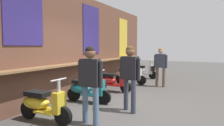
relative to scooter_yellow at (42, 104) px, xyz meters
name	(u,v)px	position (x,y,z in m)	size (l,w,h in m)	color
ground_plane	(120,107)	(1.76, -1.08, -0.39)	(37.82, 37.82, 0.00)	#474442
market_stall_facade	(60,45)	(1.75, 0.94, 1.30)	(13.51, 0.61, 3.38)	brown
scooter_yellow	(42,104)	(0.00, 0.00, 0.00)	(0.46, 1.40, 0.97)	gold
scooter_teal	(86,89)	(1.74, 0.00, 0.00)	(0.48, 1.40, 0.97)	#197075
scooter_red	(111,81)	(3.40, 0.00, 0.00)	(0.46, 1.40, 0.97)	red
scooter_cream	(129,75)	(5.12, 0.00, 0.00)	(0.46, 1.40, 0.97)	beige
scooter_silver	(141,71)	(6.90, 0.00, 0.00)	(0.49, 1.40, 0.97)	#B2B5BA
shopper_with_handbag	(160,63)	(5.10, -1.37, 0.56)	(0.27, 0.64, 1.58)	brown
shopper_browsing	(130,71)	(1.48, -1.46, 0.62)	(0.33, 0.56, 1.65)	#383D4C
shopper_passing	(90,77)	(0.30, -1.05, 0.62)	(0.22, 0.56, 1.64)	slate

